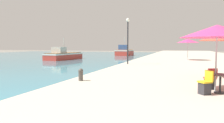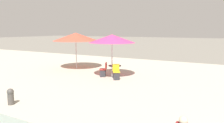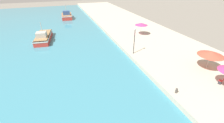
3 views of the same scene
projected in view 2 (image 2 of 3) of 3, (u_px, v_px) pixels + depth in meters
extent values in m
cylinder|color=#B7B7B7|center=(112.00, 59.00, 13.49)|extent=(0.06, 0.06, 2.32)
cone|color=#E5387A|center=(112.00, 39.00, 13.31)|extent=(2.86, 2.86, 0.50)
cylinder|color=#B7B7B7|center=(76.00, 54.00, 16.53)|extent=(0.06, 0.06, 2.28)
cone|color=#E04C38|center=(76.00, 37.00, 16.35)|extent=(3.42, 3.42, 0.60)
cylinder|color=#333338|center=(115.00, 77.00, 13.74)|extent=(0.44, 0.44, 0.04)
cylinder|color=#333338|center=(115.00, 72.00, 13.69)|extent=(0.08, 0.08, 0.70)
cylinder|color=#4C4742|center=(115.00, 66.00, 13.64)|extent=(0.80, 0.80, 0.04)
cube|color=#2D2D33|center=(103.00, 73.00, 13.80)|extent=(0.45, 0.45, 0.45)
cube|color=red|center=(103.00, 69.00, 13.76)|extent=(0.52, 0.52, 0.06)
cube|color=red|center=(106.00, 66.00, 13.70)|extent=(0.39, 0.21, 0.40)
cube|color=#2D2D33|center=(116.00, 76.00, 12.97)|extent=(0.47, 0.47, 0.45)
cube|color=gold|center=(116.00, 72.00, 12.94)|extent=(0.56, 0.56, 0.06)
cube|color=gold|center=(116.00, 67.00, 13.10)|extent=(0.28, 0.36, 0.40)
sphere|color=beige|center=(183.00, 120.00, 5.12)|extent=(0.21, 0.21, 0.21)
cylinder|color=#4C4742|center=(11.00, 99.00, 8.65)|extent=(0.24, 0.24, 0.45)
sphere|color=#4C4742|center=(10.00, 92.00, 8.61)|extent=(0.26, 0.26, 0.26)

